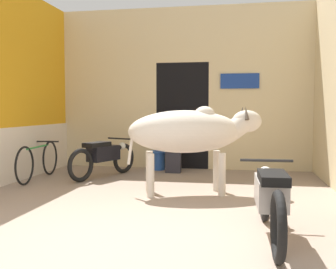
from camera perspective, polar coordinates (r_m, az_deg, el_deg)
ground_plane at (r=4.02m, az=-8.16°, el=-15.21°), size 30.00×30.00×0.00m
wall_back_with_doorway at (r=8.83m, az=2.35°, el=5.24°), size 5.45×0.93×3.51m
cow at (r=5.99m, az=3.26°, el=0.37°), size 2.11×1.13×1.36m
motorcycle_near at (r=4.11m, az=14.66°, el=-8.79°), size 0.58×1.90×0.74m
motorcycle_far at (r=7.60m, az=-9.34°, el=-3.10°), size 0.84×1.69×0.73m
bicycle at (r=7.65m, az=-18.30°, el=-3.66°), size 0.44×1.75×0.69m
shopkeeper_seated at (r=8.12m, az=0.91°, el=-1.12°), size 0.45×0.33×1.20m
plastic_stool at (r=8.44m, az=-1.38°, el=-3.67°), size 0.38×0.38×0.41m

